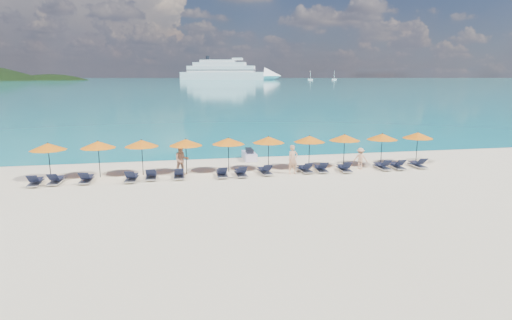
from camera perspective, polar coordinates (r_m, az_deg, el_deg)
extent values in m
plane|color=beige|center=(22.75, 1.49, -4.41)|extent=(1400.00, 1400.00, 0.00)
cube|color=#1FA9B2|center=(681.40, -11.14, 10.50)|extent=(1600.00, 1300.00, 0.01)
ellipsoid|color=black|center=(600.60, -25.47, 6.21)|extent=(162.00, 126.00, 85.50)
cube|color=white|center=(599.83, -4.46, 11.11)|extent=(115.96, 58.58, 10.51)
cone|color=white|center=(588.57, 2.27, 11.13)|extent=(29.54, 29.54, 23.12)
cube|color=white|center=(600.35, -4.68, 12.00)|extent=(93.12, 47.85, 8.41)
cube|color=white|center=(600.94, -4.89, 12.60)|extent=(72.81, 38.89, 5.25)
cube|color=white|center=(601.54, -5.09, 13.00)|extent=(49.97, 28.17, 3.68)
cube|color=black|center=(600.33, -4.68, 11.85)|extent=(94.28, 48.44, 0.95)
cube|color=black|center=(600.38, -4.68, 12.21)|extent=(91.96, 47.27, 0.95)
cylinder|color=black|center=(605.16, -6.48, 13.36)|extent=(4.62, 4.62, 5.78)
cube|color=white|center=(574.34, 7.25, 10.61)|extent=(6.71, 2.24, 1.79)
cylinder|color=white|center=(574.32, 7.27, 11.19)|extent=(0.40, 0.40, 11.19)
cube|color=white|center=(599.10, 10.37, 10.54)|extent=(6.59, 2.20, 1.76)
cylinder|color=white|center=(599.08, 10.39, 11.09)|extent=(0.40, 0.40, 10.99)
cube|color=silver|center=(31.60, -0.91, 0.56)|extent=(0.91, 2.29, 0.52)
cube|color=black|center=(31.35, -0.86, 1.18)|extent=(0.50, 0.96, 0.33)
cylinder|color=black|center=(32.06, -1.07, 1.66)|extent=(0.52, 0.07, 0.06)
imported|color=tan|center=(26.98, 4.93, 0.06)|extent=(0.76, 0.59, 1.85)
imported|color=tan|center=(27.02, -9.89, 0.00)|extent=(0.99, 0.66, 1.90)
imported|color=tan|center=(29.18, 13.75, 0.20)|extent=(1.01, 0.77, 1.42)
cylinder|color=black|center=(28.05, -25.83, -0.24)|extent=(0.05, 0.05, 2.20)
cone|color=orange|center=(27.90, -25.99, 1.61)|extent=(2.10, 2.10, 0.42)
sphere|color=black|center=(27.87, -26.03, 2.06)|extent=(0.08, 0.08, 0.08)
cylinder|color=black|center=(27.68, -20.19, 0.06)|extent=(0.05, 0.05, 2.20)
cone|color=orange|center=(27.53, -20.32, 1.94)|extent=(2.10, 2.10, 0.42)
sphere|color=black|center=(27.50, -20.35, 2.39)|extent=(0.08, 0.08, 0.08)
cylinder|color=black|center=(27.41, -14.92, 0.27)|extent=(0.05, 0.05, 2.20)
cone|color=orange|center=(27.26, -15.01, 2.17)|extent=(2.10, 2.10, 0.42)
sphere|color=black|center=(27.23, -15.04, 2.63)|extent=(0.08, 0.08, 0.08)
cylinder|color=black|center=(27.18, -9.28, 0.41)|extent=(0.05, 0.05, 2.20)
cone|color=orange|center=(27.02, -9.35, 2.33)|extent=(2.10, 2.10, 0.42)
sphere|color=black|center=(26.99, -9.36, 2.79)|extent=(0.08, 0.08, 0.08)
cylinder|color=black|center=(27.44, -3.68, 0.64)|extent=(0.05, 0.05, 2.20)
cone|color=orange|center=(27.28, -3.71, 2.54)|extent=(2.10, 2.10, 0.42)
sphere|color=black|center=(27.25, -3.71, 3.00)|extent=(0.08, 0.08, 0.08)
cylinder|color=black|center=(27.97, 1.67, 0.86)|extent=(0.05, 0.05, 2.20)
cone|color=orange|center=(27.82, 1.68, 2.73)|extent=(2.10, 2.10, 0.42)
sphere|color=black|center=(27.79, 1.69, 3.17)|extent=(0.08, 0.08, 0.08)
cylinder|color=black|center=(28.52, 7.10, 0.98)|extent=(0.05, 0.05, 2.20)
cone|color=orange|center=(28.37, 7.15, 2.81)|extent=(2.10, 2.10, 0.42)
sphere|color=black|center=(28.34, 7.16, 3.25)|extent=(0.08, 0.08, 0.08)
cylinder|color=black|center=(29.53, 11.66, 1.19)|extent=(0.05, 0.05, 2.20)
cone|color=orange|center=(29.39, 11.73, 2.95)|extent=(2.10, 2.10, 0.42)
sphere|color=black|center=(29.36, 11.75, 3.38)|extent=(0.08, 0.08, 0.08)
cylinder|color=black|center=(30.58, 16.39, 1.30)|extent=(0.05, 0.05, 2.20)
cone|color=orange|center=(30.44, 16.48, 3.00)|extent=(2.10, 2.10, 0.42)
sphere|color=black|center=(30.41, 16.51, 3.41)|extent=(0.08, 0.08, 0.08)
cylinder|color=black|center=(32.02, 20.65, 1.46)|extent=(0.05, 0.05, 2.20)
cone|color=orange|center=(31.89, 20.77, 3.09)|extent=(2.10, 2.10, 0.42)
sphere|color=black|center=(31.86, 20.80, 3.48)|extent=(0.08, 0.08, 0.08)
cube|color=silver|center=(27.25, -27.30, -2.75)|extent=(0.70, 1.73, 0.06)
cube|color=black|center=(27.46, -27.22, -2.30)|extent=(0.60, 1.13, 0.04)
cube|color=black|center=(26.64, -27.64, -2.17)|extent=(0.58, 0.56, 0.43)
cube|color=silver|center=(27.13, -25.08, -2.61)|extent=(0.69, 1.73, 0.06)
cube|color=black|center=(27.33, -24.97, -2.16)|extent=(0.60, 1.12, 0.04)
cube|color=black|center=(26.53, -25.48, -2.03)|extent=(0.57, 0.56, 0.43)
cube|color=silver|center=(26.73, -21.65, -2.53)|extent=(0.66, 1.72, 0.06)
cube|color=black|center=(26.94, -21.57, -2.07)|extent=(0.58, 1.11, 0.04)
cube|color=black|center=(26.12, -21.95, -1.94)|extent=(0.56, 0.55, 0.43)
cube|color=silver|center=(26.23, -16.23, -2.43)|extent=(0.76, 1.75, 0.06)
cube|color=black|center=(26.44, -16.16, -1.97)|extent=(0.64, 1.14, 0.04)
cube|color=black|center=(25.61, -16.49, -1.83)|extent=(0.59, 0.58, 0.43)
cube|color=silver|center=(26.46, -13.79, -2.19)|extent=(0.62, 1.70, 0.06)
cube|color=black|center=(26.66, -13.79, -1.73)|extent=(0.55, 1.10, 0.04)
cube|color=black|center=(25.83, -13.88, -1.58)|extent=(0.55, 0.54, 0.43)
cube|color=silver|center=(26.33, -10.20, -2.10)|extent=(0.67, 1.72, 0.06)
cube|color=black|center=(26.54, -10.21, -1.65)|extent=(0.58, 1.12, 0.04)
cube|color=black|center=(25.70, -10.24, -1.49)|extent=(0.57, 0.55, 0.43)
cube|color=silver|center=(26.34, -4.57, -1.95)|extent=(0.68, 1.72, 0.06)
cube|color=black|center=(26.55, -4.62, -1.50)|extent=(0.59, 1.12, 0.04)
cube|color=black|center=(25.71, -4.47, -1.34)|extent=(0.57, 0.56, 0.43)
cube|color=silver|center=(26.45, -2.05, -1.87)|extent=(0.64, 1.71, 0.06)
cube|color=black|center=(26.66, -2.14, -1.42)|extent=(0.56, 1.11, 0.04)
cube|color=black|center=(25.83, -1.84, -1.25)|extent=(0.55, 0.54, 0.43)
cube|color=silver|center=(26.96, 1.18, -1.62)|extent=(0.74, 1.74, 0.06)
cube|color=black|center=(27.16, 1.03, -1.17)|extent=(0.62, 1.14, 0.04)
cube|color=black|center=(26.35, 1.52, -1.00)|extent=(0.59, 0.57, 0.43)
cube|color=silver|center=(27.66, 6.53, -1.35)|extent=(0.67, 1.72, 0.06)
cube|color=black|center=(27.86, 6.37, -0.92)|extent=(0.58, 1.12, 0.04)
cube|color=black|center=(27.07, 6.94, -0.75)|extent=(0.57, 0.55, 0.43)
cube|color=silver|center=(27.97, 8.65, -1.27)|extent=(0.77, 1.75, 0.06)
cube|color=black|center=(28.17, 8.53, -0.85)|extent=(0.64, 1.14, 0.04)
cube|color=black|center=(27.36, 8.97, -0.68)|extent=(0.60, 0.58, 0.43)
cube|color=silver|center=(28.30, 11.68, -1.23)|extent=(0.75, 1.74, 0.06)
cube|color=black|center=(28.50, 11.53, -0.81)|extent=(0.64, 1.14, 0.04)
cube|color=black|center=(27.71, 12.06, -0.64)|extent=(0.59, 0.58, 0.43)
cube|color=silver|center=(29.57, 16.46, -0.93)|extent=(0.67, 1.72, 0.06)
cube|color=black|center=(29.75, 16.27, -0.53)|extent=(0.58, 1.12, 0.04)
cube|color=black|center=(29.00, 16.98, -0.36)|extent=(0.56, 0.55, 0.43)
cube|color=silver|center=(30.02, 18.24, -0.86)|extent=(0.77, 1.75, 0.06)
cube|color=black|center=(30.21, 18.07, -0.46)|extent=(0.64, 1.14, 0.04)
cube|color=black|center=(29.45, 18.73, -0.30)|extent=(0.59, 0.58, 0.43)
cube|color=silver|center=(30.94, 20.71, -0.67)|extent=(0.67, 1.72, 0.06)
cube|color=black|center=(31.12, 20.50, -0.29)|extent=(0.59, 1.12, 0.04)
cube|color=black|center=(30.40, 21.28, -0.13)|extent=(0.57, 0.55, 0.43)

